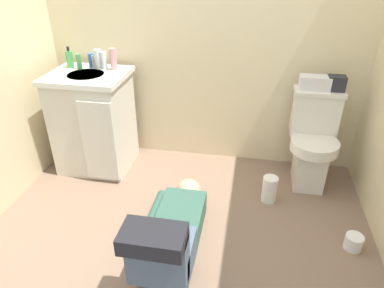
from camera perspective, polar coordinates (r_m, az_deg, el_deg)
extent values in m
cube|color=#826653|center=(2.45, -2.22, -14.06)|extent=(3.06, 3.02, 0.04)
cube|color=beige|center=(2.85, 2.05, 20.04)|extent=(2.72, 0.08, 2.40)
cube|color=silver|center=(2.89, 18.59, -2.96)|extent=(0.22, 0.30, 0.38)
cylinder|color=silver|center=(2.74, 19.34, -0.27)|extent=(0.35, 0.35, 0.08)
cube|color=silver|center=(2.84, 19.46, 4.59)|extent=(0.34, 0.17, 0.34)
cube|color=silver|center=(2.77, 20.09, 8.05)|extent=(0.36, 0.19, 0.03)
cube|color=beige|center=(3.01, -15.64, 3.21)|extent=(0.56, 0.48, 0.78)
cube|color=silver|center=(2.86, -16.75, 10.60)|extent=(0.60, 0.52, 0.04)
cylinder|color=silver|center=(2.84, -16.90, 10.37)|extent=(0.28, 0.28, 0.05)
cube|color=beige|center=(2.75, -14.90, 0.31)|extent=(0.26, 0.03, 0.66)
cylinder|color=silver|center=(2.96, -15.78, 12.78)|extent=(0.02, 0.02, 0.10)
cube|color=#33594C|center=(2.35, -2.12, -12.77)|extent=(0.29, 0.52, 0.17)
sphere|color=tan|center=(2.59, -0.58, -7.79)|extent=(0.19, 0.19, 0.19)
cube|color=#4A5D71|center=(2.03, -4.41, -17.46)|extent=(0.31, 0.28, 0.20)
cube|color=#4A5D71|center=(1.86, -5.67, -18.01)|extent=(0.31, 0.12, 0.32)
cube|color=black|center=(1.70, -6.38, -15.10)|extent=(0.31, 0.19, 0.09)
cylinder|color=#33594C|center=(2.52, -5.63, -10.22)|extent=(0.08, 0.30, 0.08)
cube|color=silver|center=(2.74, 19.39, 9.42)|extent=(0.22, 0.11, 0.10)
cube|color=#26262D|center=(2.77, 22.49, 9.14)|extent=(0.12, 0.09, 0.11)
cylinder|color=#459B4E|center=(3.02, -19.32, 12.89)|extent=(0.06, 0.06, 0.13)
cylinder|color=black|center=(3.00, -19.59, 14.40)|extent=(0.02, 0.02, 0.04)
cylinder|color=#4B9753|center=(2.96, -17.96, 12.67)|extent=(0.04, 0.04, 0.12)
cylinder|color=#3B68B9|center=(2.98, -16.13, 12.97)|extent=(0.04, 0.04, 0.11)
cylinder|color=white|center=(2.92, -15.07, 13.22)|extent=(0.05, 0.05, 0.15)
cylinder|color=silver|center=(2.90, -14.20, 13.07)|extent=(0.05, 0.05, 0.14)
cylinder|color=pink|center=(2.86, -12.74, 13.34)|extent=(0.05, 0.05, 0.17)
cylinder|color=white|center=(2.67, 12.53, -7.21)|extent=(0.11, 0.11, 0.20)
cylinder|color=white|center=(2.49, 24.85, -14.32)|extent=(0.11, 0.11, 0.10)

